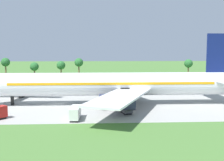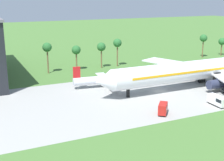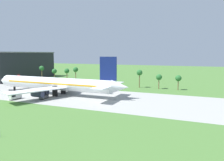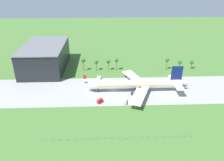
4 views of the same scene
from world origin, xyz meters
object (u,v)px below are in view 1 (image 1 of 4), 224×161
fuel_truck (75,113)px  jet_airliner (118,84)px  regional_aircraft (21,90)px  baggage_tug (124,108)px

fuel_truck → jet_airliner: bearing=57.8°
jet_airliner → fuel_truck: size_ratio=12.94×
jet_airliner → fuel_truck: 20.79m
regional_aircraft → jet_airliner: bearing=-23.0°
jet_airliner → fuel_truck: (-10.85, -17.23, -4.20)m
regional_aircraft → fuel_truck: regional_aircraft is taller
regional_aircraft → fuel_truck: (19.53, -30.13, -0.96)m
jet_airliner → baggage_tug: 11.62m
regional_aircraft → baggage_tug: (31.08, -23.50, -1.47)m
jet_airliner → fuel_truck: bearing=-122.2°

